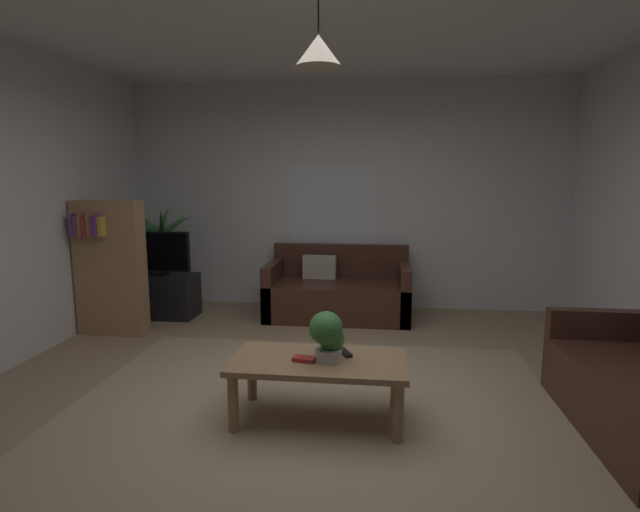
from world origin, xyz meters
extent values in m
cube|color=#9E8466|center=(0.00, 0.00, -0.01)|extent=(5.39, 5.67, 0.02)
cube|color=tan|center=(0.00, -0.20, 0.00)|extent=(3.51, 3.12, 0.01)
cube|color=silver|center=(0.00, 2.87, 1.40)|extent=(5.51, 0.06, 2.80)
cube|color=white|center=(-0.15, 2.83, 1.22)|extent=(1.07, 0.01, 1.16)
cube|color=#47281E|center=(-0.03, 2.30, 0.21)|extent=(1.66, 0.86, 0.42)
cube|color=#47281E|center=(-0.03, 2.68, 0.62)|extent=(1.66, 0.12, 0.40)
cube|color=#47281E|center=(-0.80, 2.30, 0.32)|extent=(0.12, 0.86, 0.64)
cube|color=#47281E|center=(0.74, 2.30, 0.32)|extent=(0.12, 0.86, 0.64)
cube|color=#B7AD9E|center=(-0.27, 2.50, 0.56)|extent=(0.40, 0.13, 0.28)
cube|color=#47281E|center=(2.17, 0.53, 0.32)|extent=(0.86, 0.12, 0.64)
cube|color=#A87F56|center=(0.05, -0.18, 0.41)|extent=(1.17, 0.59, 0.04)
cylinder|color=#A87F56|center=(-0.48, -0.41, 0.19)|extent=(0.07, 0.07, 0.39)
cylinder|color=#A87F56|center=(0.57, -0.41, 0.19)|extent=(0.07, 0.07, 0.39)
cylinder|color=#A87F56|center=(-0.48, 0.06, 0.19)|extent=(0.07, 0.07, 0.39)
cylinder|color=#A87F56|center=(0.57, 0.06, 0.19)|extent=(0.07, 0.07, 0.39)
cube|color=#B22D2D|center=(-0.04, -0.22, 0.44)|extent=(0.16, 0.11, 0.03)
cube|color=black|center=(0.15, -0.16, 0.44)|extent=(0.06, 0.16, 0.02)
cube|color=black|center=(0.22, -0.06, 0.44)|extent=(0.12, 0.17, 0.02)
cylinder|color=beige|center=(0.12, -0.19, 0.47)|extent=(0.18, 0.18, 0.08)
sphere|color=#3D7F3D|center=(0.14, -0.17, 0.57)|extent=(0.17, 0.17, 0.17)
sphere|color=#3D7F3D|center=(0.10, -0.21, 0.65)|extent=(0.22, 0.22, 0.22)
cube|color=black|center=(-2.15, 2.09, 0.25)|extent=(0.90, 0.44, 0.50)
cube|color=black|center=(-2.15, 2.07, 0.78)|extent=(0.83, 0.05, 0.47)
cube|color=black|center=(-2.15, 2.04, 0.78)|extent=(0.79, 0.00, 0.43)
cube|color=black|center=(-2.15, 2.07, 0.52)|extent=(0.24, 0.16, 0.04)
cylinder|color=#B77051|center=(-2.26, 2.50, 0.15)|extent=(0.32, 0.32, 0.30)
cylinder|color=brown|center=(-2.26, 2.50, 0.62)|extent=(0.05, 0.05, 0.65)
cone|color=#3D7F3D|center=(-2.07, 2.51, 1.06)|extent=(0.44, 0.12, 0.30)
cone|color=#3D7F3D|center=(-2.14, 2.61, 1.05)|extent=(0.33, 0.32, 0.33)
cone|color=#3D7F3D|center=(-2.30, 2.68, 1.10)|extent=(0.16, 0.44, 0.39)
cone|color=#3D7F3D|center=(-2.49, 2.59, 1.07)|extent=(0.51, 0.30, 0.37)
cone|color=#3D7F3D|center=(-2.41, 2.40, 1.05)|extent=(0.37, 0.30, 0.32)
cone|color=#3D7F3D|center=(-2.32, 2.24, 1.04)|extent=(0.17, 0.55, 0.30)
cone|color=#3D7F3D|center=(-2.16, 2.30, 1.11)|extent=(0.28, 0.48, 0.44)
cube|color=#A87F56|center=(-2.33, 1.41, 0.70)|extent=(0.70, 0.22, 1.40)
cube|color=#72387F|center=(-2.61, 1.29, 1.16)|extent=(0.04, 0.16, 0.23)
cube|color=#72387F|center=(-2.56, 1.29, 1.15)|extent=(0.04, 0.16, 0.20)
cube|color=#99663F|center=(-2.52, 1.29, 1.16)|extent=(0.04, 0.16, 0.23)
cube|color=#B22D2D|center=(-2.47, 1.29, 1.15)|extent=(0.04, 0.16, 0.19)
cube|color=#99663F|center=(-2.42, 1.29, 1.17)|extent=(0.04, 0.16, 0.24)
cube|color=#72387F|center=(-2.38, 1.29, 1.15)|extent=(0.03, 0.16, 0.19)
cube|color=#72387F|center=(-2.35, 1.29, 1.16)|extent=(0.04, 0.16, 0.22)
cube|color=gold|center=(-2.30, 1.29, 1.15)|extent=(0.04, 0.16, 0.19)
cylinder|color=black|center=(0.05, -0.18, 2.64)|extent=(0.01, 0.01, 0.32)
cone|color=beige|center=(0.05, -0.18, 2.39)|extent=(0.29, 0.29, 0.19)
camera|label=1|loc=(0.43, -3.26, 1.63)|focal=27.33mm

